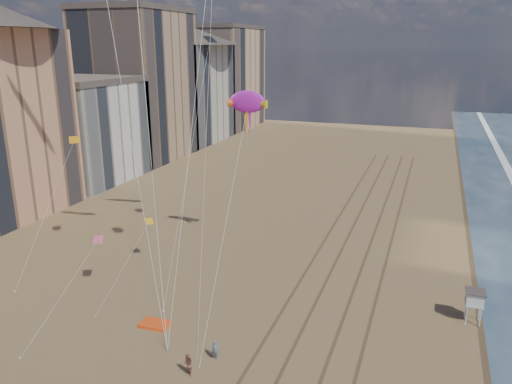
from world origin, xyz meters
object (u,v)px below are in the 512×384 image
kite_flyer_a (215,350)px  kite_flyer_b (188,365)px  lifeguard_stand (475,298)px  show_kite (247,102)px  grounded_kite (155,324)px

kite_flyer_a → kite_flyer_b: 2.53m
lifeguard_stand → show_kite: bearing=164.0°
lifeguard_stand → show_kite: show_kite is taller
kite_flyer_a → kite_flyer_b: (-0.99, -2.33, 0.05)m
grounded_kite → kite_flyer_b: bearing=-42.1°
show_kite → kite_flyer_a: 24.48m
lifeguard_stand → kite_flyer_a: bearing=-146.5°
grounded_kite → lifeguard_stand: bearing=19.8°
lifeguard_stand → grounded_kite: size_ratio=1.22×
kite_flyer_a → kite_flyer_b: size_ratio=0.94×
lifeguard_stand → grounded_kite: (-24.44, -9.37, -2.07)m
lifeguard_stand → kite_flyer_b: lifeguard_stand is taller
show_kite → kite_flyer_a: size_ratio=16.45×
kite_flyer_a → lifeguard_stand: bearing=22.5°
show_kite → kite_flyer_a: (4.30, -18.20, -15.80)m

